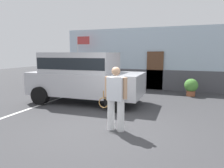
# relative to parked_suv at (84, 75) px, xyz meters

# --- Properties ---
(ground_plane) EXTENTS (40.00, 40.00, 0.00)m
(ground_plane) POSITION_rel_parked_suv_xyz_m (2.06, -2.58, -1.15)
(ground_plane) COLOR #38383A
(parking_stripe_0) EXTENTS (0.12, 4.40, 0.01)m
(parking_stripe_0) POSITION_rel_parked_suv_xyz_m (-1.37, -1.08, -1.14)
(parking_stripe_0) COLOR silver
(parking_stripe_0) RESTS_ON ground_plane
(house_frontage) EXTENTS (10.54, 0.40, 3.41)m
(house_frontage) POSITION_rel_parked_suv_xyz_m (2.06, 4.27, 0.46)
(house_frontage) COLOR silver
(house_frontage) RESTS_ON ground_plane
(parked_suv) EXTENTS (4.66, 2.28, 2.05)m
(parked_suv) POSITION_rel_parked_suv_xyz_m (0.00, 0.00, 0.00)
(parked_suv) COLOR #B7B7BC
(parked_suv) RESTS_ON ground_plane
(tennis_player_man) EXTENTS (0.88, 0.29, 1.69)m
(tennis_player_man) POSITION_rel_parked_suv_xyz_m (2.32, -2.53, -0.27)
(tennis_player_man) COLOR white
(tennis_player_man) RESTS_ON ground_plane
(potted_plant_by_porch) EXTENTS (0.63, 0.63, 0.83)m
(potted_plant_by_porch) POSITION_rel_parked_suv_xyz_m (4.15, 2.89, -0.69)
(potted_plant_by_porch) COLOR #9E5638
(potted_plant_by_porch) RESTS_ON ground_plane
(flag_pole) EXTENTS (0.80, 0.12, 3.03)m
(flag_pole) POSITION_rel_parked_suv_xyz_m (-2.13, 3.58, 0.95)
(flag_pole) COLOR silver
(flag_pole) RESTS_ON ground_plane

